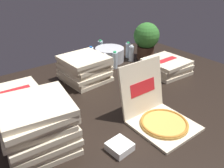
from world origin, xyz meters
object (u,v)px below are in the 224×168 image
Objects in this scene: water_bottle_0 at (91,55)px; water_bottle_2 at (105,63)px; pizza_stack_left_far at (166,66)px; pizza_stack_right_far at (16,96)px; pizza_stack_center_near at (38,125)px; open_pizza_box at (158,114)px; water_bottle_5 at (88,58)px; potted_plant at (146,39)px; pizza_stack_right_near at (85,68)px; water_bottle_6 at (131,53)px; napkin_pile at (120,147)px; water_bottle_1 at (100,48)px; water_bottle_4 at (128,50)px; ice_bucket at (110,54)px; water_bottle_3 at (115,60)px.

water_bottle_0 and water_bottle_2 have the same top height.
water_bottle_0 reaches higher than pizza_stack_left_far.
water_bottle_0 reaches higher than pizza_stack_right_far.
pizza_stack_center_near is at bearing -169.44° from pizza_stack_left_far.
water_bottle_2 is (0.24, 1.03, 0.02)m from open_pizza_box.
water_bottle_0 is (1.02, 0.38, 0.04)m from pizza_stack_right_far.
potted_plant is at bearing -17.07° from water_bottle_5.
pizza_stack_center_near is (-0.81, 0.29, 0.09)m from open_pizza_box.
pizza_stack_left_far is at bearing -49.21° from water_bottle_5.
potted_plant is (0.90, 1.05, 0.18)m from open_pizza_box.
pizza_stack_right_far is 2.15× the size of water_bottle_5.
water_bottle_2 is (0.30, 0.06, -0.03)m from pizza_stack_right_near.
pizza_stack_right_near is 0.75m from water_bottle_6.
pizza_stack_left_far is 0.91m from pizza_stack_right_near.
water_bottle_0 is 1.43× the size of napkin_pile.
water_bottle_0 is 1.00× the size of water_bottle_6.
pizza_stack_left_far is 0.95m from water_bottle_1.
water_bottle_4 is (0.79, 0.23, -0.03)m from pizza_stack_right_near.
ice_bucket is at bearing -22.69° from water_bottle_0.
water_bottle_4 is 0.27m from potted_plant.
pizza_stack_left_far is 0.59m from water_bottle_3.
pizza_stack_right_far is at bearing -175.57° from water_bottle_2.
ice_bucket is 1.74× the size of water_bottle_4.
pizza_stack_center_near is 2.39× the size of water_bottle_2.
potted_plant is (0.22, -0.03, 0.16)m from water_bottle_6.
potted_plant is at bearing 49.44° from open_pizza_box.
ice_bucket is 1.74× the size of water_bottle_3.
open_pizza_box is 3.57× the size of napkin_pile.
water_bottle_3 is (-0.39, 0.44, 0.02)m from pizza_stack_left_far.
napkin_pile is at bearing -124.16° from ice_bucket.
napkin_pile is at bearing -41.34° from pizza_stack_center_near.
water_bottle_4 is 1.00× the size of water_bottle_6.
water_bottle_1 and water_bottle_3 have the same top height.
ice_bucket is 1.74× the size of water_bottle_0.
potted_plant is (0.96, 0.08, 0.12)m from pizza_stack_right_near.
pizza_stack_right_near reaches higher than water_bottle_2.
water_bottle_5 reaches higher than pizza_stack_right_far.
potted_plant reaches higher than napkin_pile.
water_bottle_5 is at bearing 18.84° from pizza_stack_right_far.
pizza_stack_right_near is 2.36× the size of water_bottle_2.
water_bottle_2 is 0.44m from water_bottle_6.
napkin_pile is at bearing -113.72° from water_bottle_5.
water_bottle_6 is at bearing -20.70° from water_bottle_5.
pizza_stack_center_near is 1.69m from water_bottle_6.
water_bottle_0 is 0.31m from water_bottle_2.
water_bottle_3 is 1.00× the size of water_bottle_4.
water_bottle_3 is (-0.09, -0.22, 0.01)m from ice_bucket.
open_pizza_box reaches higher than pizza_stack_left_far.
water_bottle_1 is 0.39m from water_bottle_5.
water_bottle_1 and water_bottle_6 have the same top height.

